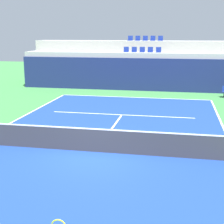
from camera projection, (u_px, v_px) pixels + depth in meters
ground_plane at (95, 152)px, 13.57m from camera, size 80.00×80.00×0.00m
court_surface at (95, 152)px, 13.56m from camera, size 11.00×24.00×0.01m
baseline_far at (134, 97)px, 24.98m from camera, size 11.00×0.10×0.00m
service_line_far at (122, 115)px, 19.68m from camera, size 8.26×0.10×0.00m
centre_service_line at (111, 130)px, 16.62m from camera, size 0.10×6.40×0.00m
back_wall at (140, 75)px, 27.71m from camera, size 20.09×0.30×2.64m
stands_tier_lower at (142, 70)px, 28.95m from camera, size 20.09×2.40×3.04m
stands_tier_upper at (145, 63)px, 31.14m from camera, size 20.09×2.40×3.95m
seating_row_lower at (142, 51)px, 28.67m from camera, size 3.18×0.44×0.44m
seating_row_upper at (145, 39)px, 30.75m from camera, size 3.18×0.44×0.44m
tennis_net at (95, 140)px, 13.45m from camera, size 11.08×0.08×1.07m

